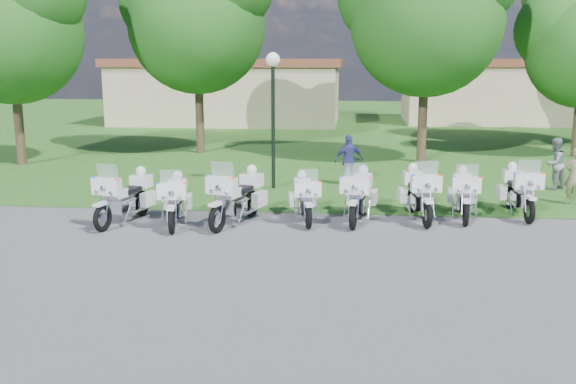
# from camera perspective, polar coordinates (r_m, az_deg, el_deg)

# --- Properties ---
(ground) EXTENTS (100.00, 100.00, 0.00)m
(ground) POSITION_cam_1_polar(r_m,az_deg,el_deg) (14.43, -2.73, -4.61)
(ground) COLOR #56565B
(ground) RESTS_ON ground
(grass_lawn) EXTENTS (100.00, 48.00, 0.01)m
(grass_lawn) POSITION_cam_1_polar(r_m,az_deg,el_deg) (40.95, 2.89, 6.01)
(grass_lawn) COLOR #235D1D
(grass_lawn) RESTS_ON ground
(motorcycle_0) EXTENTS (1.14, 2.35, 1.61)m
(motorcycle_0) POSITION_cam_1_polar(r_m,az_deg,el_deg) (16.69, -14.24, -0.35)
(motorcycle_0) COLOR black
(motorcycle_0) RESTS_ON ground
(motorcycle_1) EXTENTS (0.98, 2.23, 1.51)m
(motorcycle_1) POSITION_cam_1_polar(r_m,az_deg,el_deg) (16.20, -9.99, -0.67)
(motorcycle_1) COLOR black
(motorcycle_1) RESTS_ON ground
(motorcycle_2) EXTENTS (1.31, 2.42, 1.68)m
(motorcycle_2) POSITION_cam_1_polar(r_m,az_deg,el_deg) (16.10, -4.48, -0.34)
(motorcycle_2) COLOR black
(motorcycle_2) RESTS_ON ground
(motorcycle_3) EXTENTS (0.95, 2.14, 1.44)m
(motorcycle_3) POSITION_cam_1_polar(r_m,az_deg,el_deg) (16.36, 1.49, -0.46)
(motorcycle_3) COLOR black
(motorcycle_3) RESTS_ON ground
(motorcycle_4) EXTENTS (0.99, 2.37, 1.60)m
(motorcycle_4) POSITION_cam_1_polar(r_m,az_deg,el_deg) (16.44, 6.33, -0.24)
(motorcycle_4) COLOR black
(motorcycle_4) RESTS_ON ground
(motorcycle_5) EXTENTS (0.98, 2.43, 1.63)m
(motorcycle_5) POSITION_cam_1_polar(r_m,az_deg,el_deg) (16.86, 11.52, -0.06)
(motorcycle_5) COLOR black
(motorcycle_5) RESTS_ON ground
(motorcycle_6) EXTENTS (0.87, 2.28, 1.53)m
(motorcycle_6) POSITION_cam_1_polar(r_m,az_deg,el_deg) (17.26, 15.35, -0.11)
(motorcycle_6) COLOR black
(motorcycle_6) RESTS_ON ground
(motorcycle_7) EXTENTS (0.82, 2.38, 1.59)m
(motorcycle_7) POSITION_cam_1_polar(r_m,az_deg,el_deg) (18.01, 19.84, 0.17)
(motorcycle_7) COLOR black
(motorcycle_7) RESTS_ON ground
(lamp_post) EXTENTS (0.44, 0.44, 4.27)m
(lamp_post) POSITION_cam_1_polar(r_m,az_deg,el_deg) (20.17, -1.34, 9.32)
(lamp_post) COLOR black
(lamp_post) RESTS_ON ground
(tree_0) EXTENTS (6.29, 5.37, 8.38)m
(tree_0) POSITION_cam_1_polar(r_m,az_deg,el_deg) (27.12, -23.53, 13.92)
(tree_0) COLOR #38281C
(tree_0) RESTS_ON ground
(tree_1) EXTENTS (6.87, 5.86, 9.16)m
(tree_1) POSITION_cam_1_polar(r_m,az_deg,el_deg) (28.55, -8.20, 15.63)
(tree_1) COLOR #38281C
(tree_1) RESTS_ON ground
(tree_2) EXTENTS (6.90, 5.88, 9.19)m
(tree_2) POSITION_cam_1_polar(r_m,az_deg,el_deg) (26.24, 12.14, 15.89)
(tree_2) COLOR #38281C
(tree_2) RESTS_ON ground
(building_west) EXTENTS (14.56, 8.32, 4.10)m
(building_west) POSITION_cam_1_polar(r_m,az_deg,el_deg) (42.52, -5.21, 8.97)
(building_west) COLOR tan
(building_west) RESTS_ON ground
(building_east) EXTENTS (11.44, 7.28, 4.10)m
(building_east) POSITION_cam_1_polar(r_m,az_deg,el_deg) (44.64, 17.54, 8.61)
(building_east) COLOR tan
(building_east) RESTS_ON ground
(bystander_a) EXTENTS (0.69, 0.55, 1.63)m
(bystander_a) POSITION_cam_1_polar(r_m,az_deg,el_deg) (19.83, 24.17, 1.28)
(bystander_a) COLOR gray
(bystander_a) RESTS_ON ground
(bystander_b) EXTENTS (1.01, 0.98, 1.64)m
(bystander_b) POSITION_cam_1_polar(r_m,az_deg,el_deg) (21.90, 22.59, 2.31)
(bystander_b) COLOR gray
(bystander_b) RESTS_ON ground
(bystander_c) EXTENTS (1.05, 0.70, 1.66)m
(bystander_c) POSITION_cam_1_polar(r_m,az_deg,el_deg) (21.04, 5.45, 2.83)
(bystander_c) COLOR #373784
(bystander_c) RESTS_ON ground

